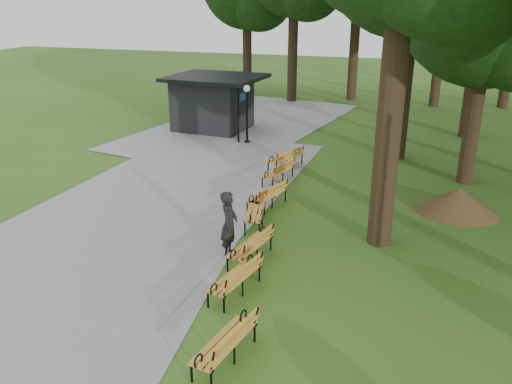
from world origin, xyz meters
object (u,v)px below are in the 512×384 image
(dirt_mound, at_px, (458,201))
(bench_6, at_px, (285,158))
(bench_3, at_px, (255,212))
(bench_4, at_px, (267,195))
(person, at_px, (229,224))
(lamp_post, at_px, (247,101))
(bench_1, at_px, (235,278))
(bench_5, at_px, (278,172))
(bench_0, at_px, (225,342))
(kiosk, at_px, (212,103))
(bench_2, at_px, (250,246))

(dirt_mound, height_order, bench_6, dirt_mound)
(bench_3, distance_m, bench_4, 1.48)
(person, xyz_separation_m, dirt_mound, (6.11, 5.17, -0.51))
(lamp_post, bearing_deg, bench_1, -72.37)
(person, xyz_separation_m, bench_6, (-0.56, 8.09, -0.51))
(bench_4, distance_m, bench_5, 2.58)
(bench_0, distance_m, bench_1, 2.50)
(bench_3, bearing_deg, kiosk, -163.55)
(bench_3, xyz_separation_m, bench_6, (-0.58, 5.87, 0.00))
(bench_5, bearing_deg, bench_1, 21.26)
(bench_1, relative_size, bench_4, 1.00)
(bench_2, distance_m, bench_5, 6.45)
(bench_4, distance_m, bench_6, 4.43)
(lamp_post, bearing_deg, bench_6, -49.42)
(bench_3, relative_size, bench_5, 1.00)
(bench_2, relative_size, bench_6, 1.00)
(bench_2, xyz_separation_m, bench_6, (-1.20, 8.21, 0.00))
(bench_1, distance_m, bench_2, 1.75)
(kiosk, bearing_deg, bench_5, -47.12)
(dirt_mound, distance_m, bench_4, 6.32)
(kiosk, xyz_separation_m, bench_4, (5.97, -9.75, -1.01))
(bench_4, bearing_deg, lamp_post, -138.42)
(lamp_post, distance_m, bench_2, 12.28)
(bench_4, bearing_deg, bench_3, 20.54)
(lamp_post, bearing_deg, bench_0, -72.68)
(bench_0, height_order, bench_4, same)
(dirt_mound, relative_size, bench_0, 1.19)
(dirt_mound, xyz_separation_m, bench_2, (-5.47, -5.29, -0.00))
(kiosk, xyz_separation_m, bench_3, (6.04, -11.22, -1.01))
(dirt_mound, bearing_deg, bench_2, -135.98)
(person, xyz_separation_m, lamp_post, (-3.37, 11.37, 1.11))
(kiosk, relative_size, bench_0, 2.44)
(person, height_order, lamp_post, lamp_post)
(bench_4, bearing_deg, bench_1, 27.07)
(bench_2, height_order, bench_3, same)
(bench_2, distance_m, bench_6, 8.30)
(kiosk, distance_m, bench_2, 15.14)
(bench_0, xyz_separation_m, bench_5, (-1.87, 10.52, 0.00))
(bench_0, height_order, bench_6, same)
(bench_2, xyz_separation_m, bench_5, (-1.01, 6.37, 0.00))
(lamp_post, height_order, bench_0, lamp_post)
(bench_6, bearing_deg, person, 29.74)
(bench_5, height_order, bench_6, same)
(person, relative_size, kiosk, 0.41)
(bench_0, xyz_separation_m, bench_4, (-1.54, 7.96, 0.00))
(kiosk, height_order, bench_3, kiosk)
(bench_0, xyz_separation_m, bench_6, (-2.07, 12.36, 0.00))
(lamp_post, bearing_deg, kiosk, 141.94)
(bench_0, distance_m, bench_3, 6.65)
(kiosk, distance_m, bench_6, 7.70)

